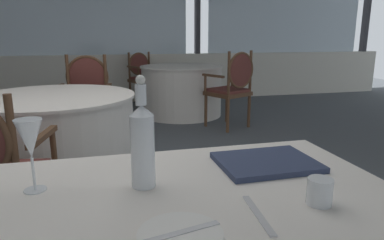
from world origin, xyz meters
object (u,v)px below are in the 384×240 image
at_px(wine_glass, 30,140).
at_px(water_tumbler, 320,191).
at_px(side_plate, 180,235).
at_px(dining_chair_0_1, 143,74).
at_px(dining_chair_1_0, 86,95).
at_px(menu_book, 266,162).
at_px(water_bottle, 142,143).
at_px(dining_chair_0_0, 233,84).

relative_size(wine_glass, water_tumbler, 2.95).
xyz_separation_m(side_plate, dining_chair_0_1, (0.53, 5.38, -0.21)).
height_order(water_tumbler, dining_chair_1_0, dining_chair_1_0).
bearing_deg(menu_book, water_bottle, -171.35).
distance_m(menu_book, dining_chair_0_0, 3.33).
height_order(side_plate, dining_chair_0_0, dining_chair_0_0).
bearing_deg(dining_chair_0_0, dining_chair_1_0, 74.39).
height_order(menu_book, dining_chair_0_1, dining_chair_0_1).
height_order(wine_glass, dining_chair_0_0, dining_chair_0_0).
distance_m(wine_glass, water_tumbler, 0.82).
xyz_separation_m(wine_glass, dining_chair_0_1, (0.89, 5.03, -0.36)).
xyz_separation_m(water_tumbler, menu_book, (-0.01, 0.31, -0.03)).
bearing_deg(wine_glass, dining_chair_1_0, 89.48).
bearing_deg(menu_book, wine_glass, -178.71).
bearing_deg(dining_chair_1_0, dining_chair_0_1, 169.43).
bearing_deg(dining_chair_0_0, side_plate, 130.91).
distance_m(wine_glass, dining_chair_0_0, 3.67).
height_order(dining_chair_0_0, dining_chair_0_1, dining_chair_0_0).
xyz_separation_m(dining_chair_0_0, dining_chair_0_1, (-0.93, 1.86, -0.05)).
bearing_deg(dining_chair_1_0, menu_book, 25.30).
xyz_separation_m(side_plate, menu_book, (0.39, 0.37, 0.01)).
distance_m(water_tumbler, dining_chair_0_1, 5.32).
bearing_deg(water_bottle, dining_chair_0_1, 83.54).
xyz_separation_m(wine_glass, dining_chair_0_0, (1.82, 3.17, -0.31)).
height_order(menu_book, dining_chair_1_0, dining_chair_1_0).
height_order(water_tumbler, menu_book, water_tumbler).
bearing_deg(dining_chair_0_0, water_bottle, 128.35).
bearing_deg(menu_book, side_plate, -137.16).
bearing_deg(water_bottle, menu_book, 9.40).
distance_m(wine_glass, dining_chair_0_1, 5.12).
bearing_deg(water_bottle, water_tumbler, -27.73).
xyz_separation_m(wine_glass, dining_chair_1_0, (0.03, 2.83, -0.33)).
bearing_deg(dining_chair_1_0, dining_chair_0_0, 111.75).
relative_size(side_plate, water_tumbler, 2.70).
distance_m(side_plate, water_tumbler, 0.40).
bearing_deg(water_tumbler, dining_chair_1_0, 103.27).
distance_m(dining_chair_0_0, dining_chair_0_1, 2.08).
xyz_separation_m(water_tumbler, dining_chair_0_1, (0.13, 5.31, -0.24)).
bearing_deg(dining_chair_1_0, wine_glass, 10.26).
relative_size(menu_book, dining_chair_0_0, 0.33).
bearing_deg(water_tumbler, side_plate, -170.70).
height_order(water_bottle, dining_chair_1_0, water_bottle).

